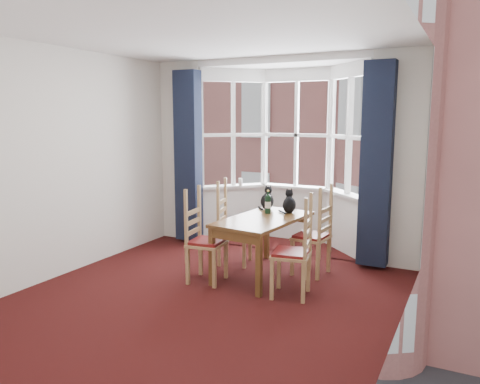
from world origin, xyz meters
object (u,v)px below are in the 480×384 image
Objects in this scene: dining_table at (263,225)px; cat_right at (289,203)px; chair_right_far at (318,238)px; chair_left_far at (228,229)px; chair_right_near at (299,255)px; cat_left at (267,200)px; candle_tall at (240,182)px; wine_bottle at (268,203)px; chair_left_near at (200,242)px.

cat_right is (0.17, 0.43, 0.21)m from dining_table.
chair_right_far reaches higher than dining_table.
chair_right_near is (1.26, -0.72, 0.00)m from chair_left_far.
chair_right_near is 1.08m from cat_right.
chair_right_near is (0.63, -0.46, -0.17)m from dining_table.
cat_left is at bearing 163.41° from cat_right.
cat_left is at bearing -46.58° from candle_tall.
wine_bottle is (-0.06, 0.26, 0.22)m from dining_table.
chair_left_near is at bearing -77.22° from candle_tall.
wine_bottle is at bearing 54.83° from chair_left_near.
candle_tall is (-0.99, 1.19, 0.06)m from wine_bottle.
chair_left_far and chair_right_near have the same top height.
chair_left_near is 0.77m from chair_left_far.
chair_left_near is 2.83× the size of cat_left.
cat_right is at bearing 36.32° from wine_bottle.
chair_left_far is 1.23m from chair_right_far.
dining_table is 0.51m from cat_right.
chair_right_near is at bearing -36.10° from dining_table.
wine_bottle is 1.55m from candle_tall.
chair_left_near is at bearing -129.38° from cat_right.
dining_table is 11.89× the size of candle_tall.
dining_table is at bearing -71.16° from cat_left.
chair_right_near is 1.08m from wine_bottle.
chair_right_far is 0.90m from cat_left.
cat_left reaches higher than chair_left_far.
chair_left_far is at bearing 158.04° from dining_table.
cat_left is (-0.18, 0.54, 0.22)m from dining_table.
cat_left reaches higher than chair_right_far.
chair_right_near is at bearing -87.48° from chair_right_far.
cat_left is 2.66× the size of candle_tall.
chair_left_far is 1.35m from candle_tall.
chair_right_far is at bearing -15.56° from cat_left.
chair_right_far is 2.05m from candle_tall.
chair_left_near is 1.00× the size of chair_left_far.
chair_right_near reaches higher than dining_table.
chair_left_near is 1.28m from cat_right.
chair_left_near is (-0.60, -0.51, -0.17)m from dining_table.
chair_left_far is 2.83× the size of cat_left.
cat_left is at bearing 108.84° from dining_table.
cat_left is (-0.78, 0.22, 0.39)m from chair_right_far.
wine_bottle reaches higher than candle_tall.
chair_right_far is (-0.03, 0.78, 0.00)m from chair_right_near.
dining_table is 1.58× the size of chair_left_far.
chair_right_near is (1.24, 0.05, 0.00)m from chair_left_near.
chair_left_far is 7.54× the size of candle_tall.
cat_left reaches higher than candle_tall.
chair_left_near is at bearing -125.17° from wine_bottle.
chair_right_far is at bearing 2.98° from chair_left_far.
cat_right is 0.28m from wine_bottle.
dining_table is 0.70m from chair_right_far.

